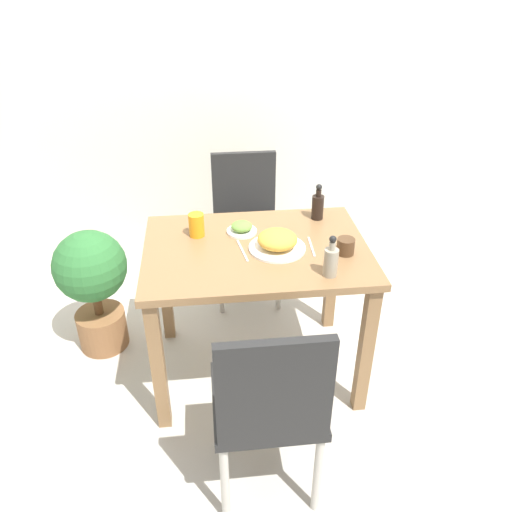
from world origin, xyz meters
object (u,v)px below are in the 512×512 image
at_px(food_plate, 277,241).
at_px(potted_plant_left, 93,281).
at_px(chair_far, 246,218).
at_px(sauce_bottle, 318,206).
at_px(side_plate, 242,228).
at_px(juice_glass, 197,225).
at_px(chair_near, 269,403).
at_px(condiment_bottle, 331,260).
at_px(drink_cup, 346,246).

height_order(food_plate, potted_plant_left, food_plate).
height_order(chair_far, potted_plant_left, chair_far).
bearing_deg(sauce_bottle, side_plate, -164.80).
height_order(juice_glass, potted_plant_left, juice_glass).
bearing_deg(chair_near, food_plate, -100.37).
bearing_deg(side_plate, condiment_bottle, -51.06).
distance_m(side_plate, drink_cup, 0.52).
distance_m(food_plate, sauce_bottle, 0.39).
xyz_separation_m(food_plate, sauce_bottle, (0.25, 0.29, 0.03)).
bearing_deg(side_plate, food_plate, -50.37).
bearing_deg(chair_near, condiment_bottle, -124.93).
distance_m(juice_glass, condiment_bottle, 0.70).
bearing_deg(condiment_bottle, chair_near, -124.93).
distance_m(chair_near, condiment_bottle, 0.64).
height_order(drink_cup, condiment_bottle, condiment_bottle).
height_order(food_plate, condiment_bottle, condiment_bottle).
bearing_deg(side_plate, sauce_bottle, 15.20).
xyz_separation_m(chair_near, juice_glass, (-0.24, 0.87, 0.30)).
relative_size(juice_glass, condiment_bottle, 0.60).
bearing_deg(sauce_bottle, juice_glass, -169.38).
bearing_deg(food_plate, juice_glass, 154.84).
xyz_separation_m(side_plate, potted_plant_left, (-0.80, 0.14, -0.35)).
height_order(side_plate, juice_glass, juice_glass).
bearing_deg(chair_far, side_plate, -96.91).
distance_m(food_plate, drink_cup, 0.31).
relative_size(food_plate, potted_plant_left, 0.37).
distance_m(chair_far, condiment_bottle, 1.13).
bearing_deg(side_plate, chair_near, -88.59).
relative_size(sauce_bottle, condiment_bottle, 1.00).
bearing_deg(chair_near, chair_far, -92.06).
relative_size(chair_near, condiment_bottle, 4.77).
relative_size(chair_near, food_plate, 3.44).
height_order(side_plate, condiment_bottle, condiment_bottle).
distance_m(drink_cup, sauce_bottle, 0.37).
relative_size(chair_near, juice_glass, 7.89).
distance_m(sauce_bottle, potted_plant_left, 1.26).
relative_size(side_plate, drink_cup, 1.83).
bearing_deg(juice_glass, chair_near, -74.55).
distance_m(side_plate, condiment_bottle, 0.55).
relative_size(drink_cup, potted_plant_left, 0.11).
relative_size(juice_glass, sauce_bottle, 0.60).
bearing_deg(food_plate, drink_cup, -13.54).
xyz_separation_m(side_plate, juice_glass, (-0.22, -0.01, 0.03)).
xyz_separation_m(drink_cup, potted_plant_left, (-1.25, 0.39, -0.36)).
height_order(food_plate, drink_cup, food_plate).
bearing_deg(condiment_bottle, juice_glass, 143.49).
distance_m(food_plate, condiment_bottle, 0.31).
distance_m(food_plate, potted_plant_left, 1.06).
distance_m(chair_near, potted_plant_left, 1.31).
xyz_separation_m(chair_far, condiment_bottle, (0.27, -1.05, 0.32)).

